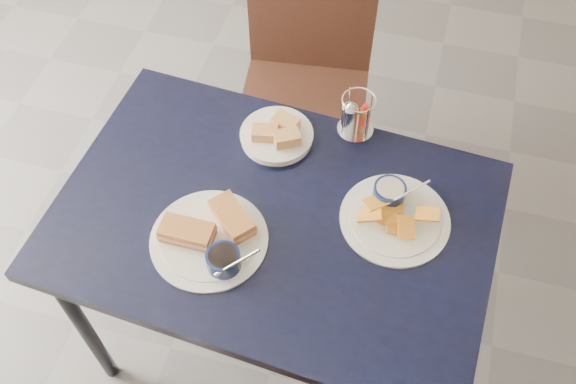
% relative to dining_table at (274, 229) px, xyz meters
% --- Properties ---
extents(ground, '(6.00, 6.00, 0.00)m').
position_rel_dining_table_xyz_m(ground, '(0.02, -0.18, -0.68)').
color(ground, '#58575D').
rests_on(ground, ground).
extents(dining_table, '(1.25, 0.88, 0.75)m').
position_rel_dining_table_xyz_m(dining_table, '(0.00, 0.00, 0.00)').
color(dining_table, black).
rests_on(dining_table, ground).
extents(chair_far, '(0.51, 0.49, 0.97)m').
position_rel_dining_table_xyz_m(chair_far, '(-0.09, 0.78, -0.13)').
color(chair_far, black).
rests_on(chair_far, ground).
extents(sandwich_plate, '(0.32, 0.32, 0.12)m').
position_rel_dining_table_xyz_m(sandwich_plate, '(-0.14, -0.12, 0.09)').
color(sandwich_plate, white).
rests_on(sandwich_plate, dining_table).
extents(plantain_plate, '(0.30, 0.30, 0.12)m').
position_rel_dining_table_xyz_m(plantain_plate, '(0.31, 0.09, 0.08)').
color(plantain_plate, white).
rests_on(plantain_plate, dining_table).
extents(bread_basket, '(0.21, 0.21, 0.07)m').
position_rel_dining_table_xyz_m(bread_basket, '(-0.06, 0.27, 0.09)').
color(bread_basket, white).
rests_on(bread_basket, dining_table).
extents(condiment_caddy, '(0.11, 0.11, 0.14)m').
position_rel_dining_table_xyz_m(condiment_caddy, '(0.15, 0.36, 0.12)').
color(condiment_caddy, silver).
rests_on(condiment_caddy, dining_table).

